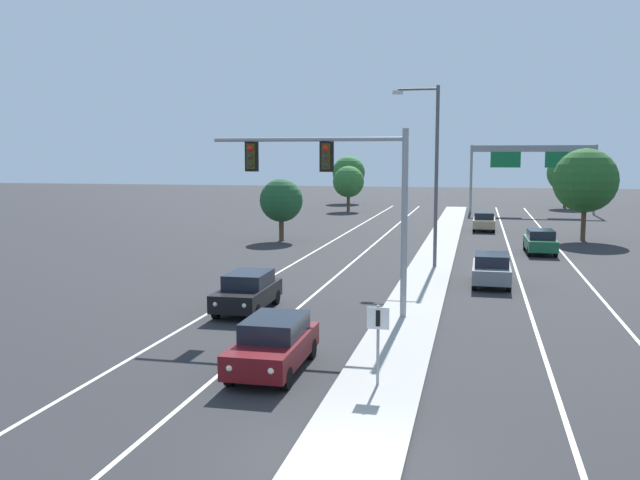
{
  "coord_description": "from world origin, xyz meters",
  "views": [
    {
      "loc": [
        2.51,
        -13.36,
        6.32
      ],
      "look_at": [
        -3.2,
        11.81,
        3.2
      ],
      "focal_mm": 39.16,
      "sensor_mm": 36.0,
      "label": 1
    }
  ],
  "objects_px": {
    "overhead_signal_mast": "(342,182)",
    "tree_far_left_b": "(348,182)",
    "tree_far_left_c": "(349,172)",
    "car_oncoming_black": "(248,291)",
    "car_receding_green": "(540,241)",
    "car_receding_tan": "(484,221)",
    "median_sign_post": "(378,333)",
    "car_oncoming_darkred": "(274,344)",
    "tree_far_right_b": "(585,181)",
    "tree_far_right_c": "(577,177)",
    "tree_far_left_a": "(281,201)",
    "tree_far_right_a": "(566,173)",
    "car_receding_grey": "(491,269)",
    "highway_sign_gantry": "(533,157)",
    "street_lamp_median": "(432,165)"
  },
  "relations": [
    {
      "from": "overhead_signal_mast",
      "to": "tree_far_left_a",
      "type": "xyz_separation_m",
      "value": [
        -9.11,
        23.35,
        -2.31
      ]
    },
    {
      "from": "car_oncoming_darkred",
      "to": "tree_far_left_c",
      "type": "height_order",
      "value": "tree_far_left_c"
    },
    {
      "from": "car_receding_tan",
      "to": "highway_sign_gantry",
      "type": "bearing_deg",
      "value": 74.85
    },
    {
      "from": "car_oncoming_black",
      "to": "highway_sign_gantry",
      "type": "bearing_deg",
      "value": 74.33
    },
    {
      "from": "overhead_signal_mast",
      "to": "median_sign_post",
      "type": "distance_m",
      "value": 9.47
    },
    {
      "from": "car_receding_green",
      "to": "highway_sign_gantry",
      "type": "xyz_separation_m",
      "value": [
        1.67,
        32.47,
        5.34
      ]
    },
    {
      "from": "street_lamp_median",
      "to": "tree_far_right_a",
      "type": "height_order",
      "value": "street_lamp_median"
    },
    {
      "from": "car_receding_tan",
      "to": "car_oncoming_black",
      "type": "bearing_deg",
      "value": -105.97
    },
    {
      "from": "car_receding_green",
      "to": "car_receding_tan",
      "type": "distance_m",
      "value": 13.99
    },
    {
      "from": "car_oncoming_darkred",
      "to": "tree_far_left_a",
      "type": "distance_m",
      "value": 31.84
    },
    {
      "from": "car_receding_green",
      "to": "tree_far_left_a",
      "type": "height_order",
      "value": "tree_far_left_a"
    },
    {
      "from": "car_oncoming_darkred",
      "to": "car_receding_grey",
      "type": "xyz_separation_m",
      "value": [
        6.5,
        15.55,
        0.0
      ]
    },
    {
      "from": "tree_far_right_b",
      "to": "tree_far_left_a",
      "type": "relative_size",
      "value": 1.48
    },
    {
      "from": "tree_far_right_c",
      "to": "tree_far_left_a",
      "type": "bearing_deg",
      "value": -116.14
    },
    {
      "from": "overhead_signal_mast",
      "to": "car_oncoming_black",
      "type": "distance_m",
      "value": 6.0
    },
    {
      "from": "car_receding_grey",
      "to": "car_oncoming_black",
      "type": "bearing_deg",
      "value": -140.6
    },
    {
      "from": "median_sign_post",
      "to": "tree_far_left_b",
      "type": "xyz_separation_m",
      "value": [
        -11.96,
        60.36,
        1.79
      ]
    },
    {
      "from": "car_oncoming_darkred",
      "to": "highway_sign_gantry",
      "type": "height_order",
      "value": "highway_sign_gantry"
    },
    {
      "from": "tree_far_right_c",
      "to": "median_sign_post",
      "type": "bearing_deg",
      "value": -100.45
    },
    {
      "from": "car_receding_green",
      "to": "tree_far_left_c",
      "type": "bearing_deg",
      "value": 114.87
    },
    {
      "from": "car_receding_green",
      "to": "car_receding_tan",
      "type": "height_order",
      "value": "same"
    },
    {
      "from": "car_oncoming_black",
      "to": "tree_far_left_c",
      "type": "bearing_deg",
      "value": 96.86
    },
    {
      "from": "car_oncoming_black",
      "to": "car_receding_green",
      "type": "height_order",
      "value": "same"
    },
    {
      "from": "car_receding_tan",
      "to": "tree_far_left_a",
      "type": "xyz_separation_m",
      "value": [
        -14.83,
        -10.66,
        2.2
      ]
    },
    {
      "from": "tree_far_left_a",
      "to": "highway_sign_gantry",
      "type": "bearing_deg",
      "value": 56.0
    },
    {
      "from": "tree_far_left_c",
      "to": "tree_far_right_c",
      "type": "relative_size",
      "value": 1.23
    },
    {
      "from": "tree_far_left_c",
      "to": "tree_far_right_b",
      "type": "bearing_deg",
      "value": -56.38
    },
    {
      "from": "median_sign_post",
      "to": "tree_far_right_c",
      "type": "distance_m",
      "value": 90.53
    },
    {
      "from": "median_sign_post",
      "to": "tree_far_left_b",
      "type": "distance_m",
      "value": 61.55
    },
    {
      "from": "street_lamp_median",
      "to": "tree_far_left_c",
      "type": "height_order",
      "value": "street_lamp_median"
    },
    {
      "from": "car_oncoming_darkred",
      "to": "car_receding_tan",
      "type": "height_order",
      "value": "same"
    },
    {
      "from": "overhead_signal_mast",
      "to": "tree_far_right_b",
      "type": "bearing_deg",
      "value": 65.7
    },
    {
      "from": "tree_far_left_b",
      "to": "tree_far_right_a",
      "type": "distance_m",
      "value": 26.97
    },
    {
      "from": "overhead_signal_mast",
      "to": "tree_far_left_c",
      "type": "relative_size",
      "value": 1.23
    },
    {
      "from": "tree_far_left_c",
      "to": "tree_far_right_c",
      "type": "xyz_separation_m",
      "value": [
        30.87,
        14.95,
        -0.78
      ]
    },
    {
      "from": "overhead_signal_mast",
      "to": "tree_far_left_b",
      "type": "relative_size",
      "value": 1.49
    },
    {
      "from": "overhead_signal_mast",
      "to": "car_oncoming_darkred",
      "type": "distance_m",
      "value": 8.56
    },
    {
      "from": "car_receding_tan",
      "to": "tree_far_left_a",
      "type": "relative_size",
      "value": 0.97
    },
    {
      "from": "street_lamp_median",
      "to": "tree_far_right_c",
      "type": "xyz_separation_m",
      "value": [
        16.39,
        67.98,
        -2.47
      ]
    },
    {
      "from": "car_receding_grey",
      "to": "tree_far_left_c",
      "type": "height_order",
      "value": "tree_far_left_c"
    },
    {
      "from": "tree_far_right_a",
      "to": "car_receding_green",
      "type": "bearing_deg",
      "value": -98.47
    },
    {
      "from": "car_oncoming_darkred",
      "to": "car_receding_tan",
      "type": "xyz_separation_m",
      "value": [
        6.33,
        41.26,
        0.0
      ]
    },
    {
      "from": "car_oncoming_darkred",
      "to": "tree_far_right_b",
      "type": "height_order",
      "value": "tree_far_right_b"
    },
    {
      "from": "tree_far_right_b",
      "to": "tree_far_right_a",
      "type": "relative_size",
      "value": 1.06
    },
    {
      "from": "tree_far_right_a",
      "to": "highway_sign_gantry",
      "type": "bearing_deg",
      "value": -115.39
    },
    {
      "from": "tree_far_left_a",
      "to": "tree_far_right_b",
      "type": "bearing_deg",
      "value": 13.33
    },
    {
      "from": "car_receding_green",
      "to": "tree_far_right_b",
      "type": "relative_size",
      "value": 0.65
    },
    {
      "from": "tree_far_right_b",
      "to": "tree_far_left_b",
      "type": "height_order",
      "value": "tree_far_right_b"
    },
    {
      "from": "overhead_signal_mast",
      "to": "highway_sign_gantry",
      "type": "xyz_separation_m",
      "value": [
        10.84,
        52.93,
        0.83
      ]
    },
    {
      "from": "tree_far_left_c",
      "to": "tree_far_left_b",
      "type": "bearing_deg",
      "value": -79.68
    }
  ]
}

